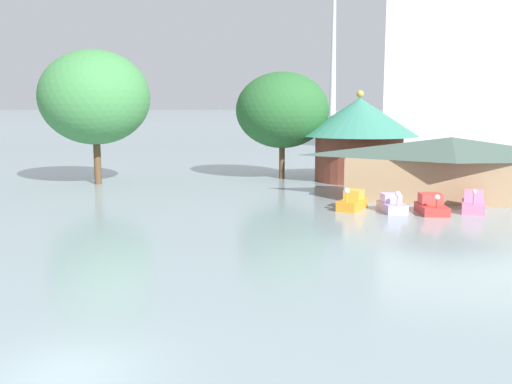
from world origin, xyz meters
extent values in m
plane|color=gray|center=(0.00, 0.00, 0.00)|extent=(2000.00, 2000.00, 0.00)
cube|color=orange|center=(5.70, 26.75, 0.34)|extent=(2.04, 3.06, 0.69)
cube|color=gold|center=(5.79, 27.08, 1.02)|extent=(1.43, 1.52, 0.66)
cylinder|color=orange|center=(5.40, 25.67, 0.98)|extent=(0.14, 0.14, 0.59)
sphere|color=white|center=(5.40, 25.67, 1.47)|extent=(0.39, 0.39, 0.39)
cube|color=#B299D8|center=(8.43, 26.48, 0.31)|extent=(2.17, 2.91, 0.63)
cube|color=#C8ADF0|center=(8.32, 26.78, 0.92)|extent=(1.51, 1.49, 0.58)
cylinder|color=#B299D8|center=(8.76, 25.49, 0.93)|extent=(0.14, 0.14, 0.59)
sphere|color=white|center=(8.76, 25.49, 1.40)|extent=(0.36, 0.36, 0.36)
cube|color=red|center=(11.01, 26.52, 0.29)|extent=(2.24, 3.21, 0.59)
cube|color=#E8423C|center=(10.94, 26.88, 0.94)|extent=(1.66, 1.58, 0.71)
cylinder|color=red|center=(11.25, 25.37, 0.85)|extent=(0.14, 0.14, 0.53)
sphere|color=white|center=(11.25, 25.37, 1.29)|extent=(0.35, 0.35, 0.35)
cube|color=pink|center=(13.81, 27.85, 0.34)|extent=(1.77, 3.11, 0.68)
cube|color=pink|center=(13.85, 28.22, 1.06)|extent=(1.37, 1.46, 0.74)
cylinder|color=pink|center=(13.68, 26.67, 1.04)|extent=(0.14, 0.14, 0.71)
sphere|color=white|center=(13.68, 26.67, 1.54)|extent=(0.30, 0.30, 0.30)
cube|color=#9E7F5B|center=(12.63, 32.48, 1.61)|extent=(15.57, 5.14, 3.22)
pyramid|color=#42564C|center=(12.63, 32.48, 4.02)|extent=(16.82, 5.91, 1.61)
cylinder|color=brown|center=(5.13, 42.72, 2.15)|extent=(8.35, 8.35, 4.30)
cone|color=#387F6B|center=(5.13, 42.72, 6.11)|extent=(11.22, 11.22, 3.62)
sphere|color=#B7993D|center=(5.13, 42.72, 8.27)|extent=(0.70, 0.70, 0.70)
cylinder|color=brown|center=(-18.09, 34.46, 1.83)|extent=(0.65, 0.65, 3.65)
ellipsoid|color=#3D7F42|center=(-18.09, 34.46, 7.91)|extent=(9.94, 9.94, 8.51)
cylinder|color=brown|center=(-2.31, 42.33, 1.52)|extent=(0.56, 0.56, 3.04)
ellipsoid|color=#28602D|center=(-2.31, 42.33, 6.74)|extent=(9.10, 9.10, 7.40)
cube|color=silver|center=(18.81, 85.64, 12.67)|extent=(24.35, 14.81, 25.34)
cone|color=#B7BCC6|center=(-30.26, 355.41, 72.44)|extent=(4.31, 4.31, 144.88)
camera|label=1|loc=(8.33, -12.75, 7.17)|focal=39.87mm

